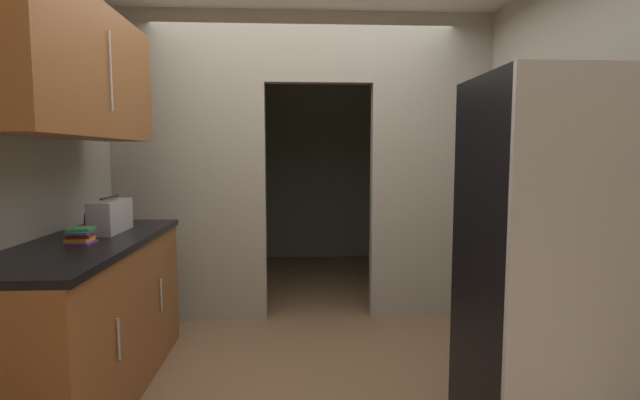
# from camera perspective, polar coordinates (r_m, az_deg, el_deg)

# --- Properties ---
(ground) EXTENTS (20.00, 20.00, 0.00)m
(ground) POSITION_cam_1_polar(r_m,az_deg,el_deg) (3.14, -1.40, -21.61)
(ground) COLOR brown
(kitchen_partition) EXTENTS (3.20, 0.12, 2.61)m
(kitchen_partition) POSITION_cam_1_polar(r_m,az_deg,el_deg) (4.11, -2.52, 4.90)
(kitchen_partition) COLOR #ADA899
(kitchen_partition) RESTS_ON ground
(adjoining_room_shell) EXTENTS (3.20, 2.55, 2.61)m
(adjoining_room_shell) POSITION_cam_1_polar(r_m,az_deg,el_deg) (5.85, -2.32, 4.27)
(adjoining_room_shell) COLOR gray
(adjoining_room_shell) RESTS_ON ground
(refrigerator) EXTENTS (0.80, 0.73, 1.81)m
(refrigerator) POSITION_cam_1_polar(r_m,az_deg,el_deg) (2.63, 26.33, -6.70)
(refrigerator) COLOR black
(refrigerator) RESTS_ON ground
(lower_cabinet_run) EXTENTS (0.63, 1.77, 0.93)m
(lower_cabinet_run) POSITION_cam_1_polar(r_m,az_deg,el_deg) (3.18, -25.84, -12.68)
(lower_cabinet_run) COLOR brown
(lower_cabinet_run) RESTS_ON ground
(upper_cabinet_counterside) EXTENTS (0.36, 1.59, 0.74)m
(upper_cabinet_counterside) POSITION_cam_1_polar(r_m,az_deg,el_deg) (3.07, -26.99, 13.58)
(upper_cabinet_counterside) COLOR brown
(boombox) EXTENTS (0.16, 0.40, 0.23)m
(boombox) POSITION_cam_1_polar(r_m,az_deg,el_deg) (3.33, -23.79, -1.78)
(boombox) COLOR #B2B2B7
(boombox) RESTS_ON lower_cabinet_run
(book_stack) EXTENTS (0.15, 0.15, 0.09)m
(book_stack) POSITION_cam_1_polar(r_m,az_deg,el_deg) (2.99, -26.70, -3.81)
(book_stack) COLOR #8C3893
(book_stack) RESTS_ON lower_cabinet_run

